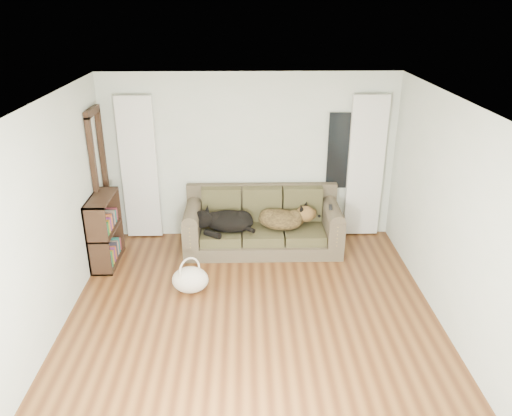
{
  "coord_description": "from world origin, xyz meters",
  "views": [
    {
      "loc": [
        -0.07,
        -4.91,
        3.61
      ],
      "look_at": [
        0.08,
        1.6,
        0.83
      ],
      "focal_mm": 35.0,
      "sensor_mm": 36.0,
      "label": 1
    }
  ],
  "objects_px": {
    "dog_black_lab": "(227,222)",
    "bookshelf": "(105,231)",
    "sofa": "(263,221)",
    "dog_shepherd": "(283,219)",
    "tote_bag": "(190,281)"
  },
  "relations": [
    {
      "from": "tote_bag",
      "to": "bookshelf",
      "type": "relative_size",
      "value": 0.47
    },
    {
      "from": "sofa",
      "to": "dog_black_lab",
      "type": "distance_m",
      "value": 0.55
    },
    {
      "from": "sofa",
      "to": "dog_shepherd",
      "type": "height_order",
      "value": "sofa"
    },
    {
      "from": "dog_black_lab",
      "to": "tote_bag",
      "type": "xyz_separation_m",
      "value": [
        -0.45,
        -1.12,
        -0.32
      ]
    },
    {
      "from": "sofa",
      "to": "tote_bag",
      "type": "distance_m",
      "value": 1.6
    },
    {
      "from": "dog_black_lab",
      "to": "tote_bag",
      "type": "bearing_deg",
      "value": -101.41
    },
    {
      "from": "tote_bag",
      "to": "bookshelf",
      "type": "xyz_separation_m",
      "value": [
        -1.29,
        0.83,
        0.34
      ]
    },
    {
      "from": "dog_black_lab",
      "to": "bookshelf",
      "type": "distance_m",
      "value": 1.76
    },
    {
      "from": "dog_shepherd",
      "to": "bookshelf",
      "type": "height_order",
      "value": "bookshelf"
    },
    {
      "from": "dog_shepherd",
      "to": "bookshelf",
      "type": "bearing_deg",
      "value": 24.47
    },
    {
      "from": "tote_bag",
      "to": "bookshelf",
      "type": "bearing_deg",
      "value": 147.26
    },
    {
      "from": "dog_shepherd",
      "to": "tote_bag",
      "type": "relative_size",
      "value": 1.48
    },
    {
      "from": "sofa",
      "to": "bookshelf",
      "type": "distance_m",
      "value": 2.31
    },
    {
      "from": "dog_black_lab",
      "to": "bookshelf",
      "type": "bearing_deg",
      "value": -159.94
    },
    {
      "from": "sofa",
      "to": "dog_shepherd",
      "type": "relative_size",
      "value": 3.31
    }
  ]
}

